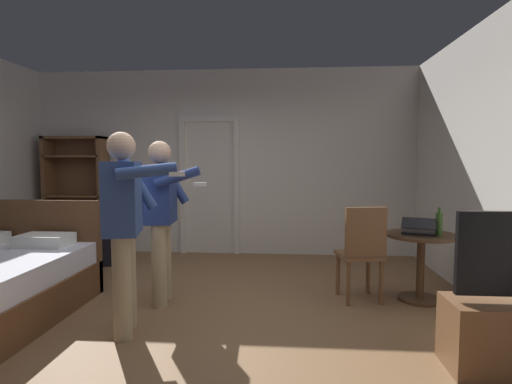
% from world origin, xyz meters
% --- Properties ---
extents(ground_plane, '(6.43, 6.43, 0.00)m').
position_xyz_m(ground_plane, '(0.00, 0.00, 0.00)').
color(ground_plane, olive).
extents(wall_back, '(6.09, 0.12, 2.84)m').
position_xyz_m(wall_back, '(0.00, 2.68, 1.42)').
color(wall_back, silver).
rests_on(wall_back, ground_plane).
extents(doorway_frame, '(0.93, 0.08, 2.13)m').
position_xyz_m(doorway_frame, '(-0.21, 2.60, 1.22)').
color(doorway_frame, white).
rests_on(doorway_frame, ground_plane).
extents(bookshelf, '(0.94, 0.32, 1.82)m').
position_xyz_m(bookshelf, '(-2.27, 2.46, 0.99)').
color(bookshelf, brown).
rests_on(bookshelf, ground_plane).
extents(side_table, '(0.71, 0.71, 0.70)m').
position_xyz_m(side_table, '(2.37, 0.65, 0.48)').
color(side_table, '#4C331E').
rests_on(side_table, ground_plane).
extents(laptop, '(0.41, 0.41, 0.17)m').
position_xyz_m(laptop, '(2.32, 0.61, 0.75)').
color(laptop, black).
rests_on(laptop, side_table).
extents(bottle_on_table, '(0.06, 0.06, 0.28)m').
position_xyz_m(bottle_on_table, '(2.51, 0.57, 0.82)').
color(bottle_on_table, '#33581E').
rests_on(bottle_on_table, side_table).
extents(wooden_chair, '(0.49, 0.49, 0.99)m').
position_xyz_m(wooden_chair, '(1.75, 0.56, 0.54)').
color(wooden_chair, brown).
rests_on(wooden_chair, ground_plane).
extents(person_blue_shirt, '(0.74, 0.62, 1.68)m').
position_xyz_m(person_blue_shirt, '(-0.35, -0.34, 0.98)').
color(person_blue_shirt, tan).
rests_on(person_blue_shirt, ground_plane).
extents(person_striped_shirt, '(0.65, 0.55, 1.64)m').
position_xyz_m(person_striped_shirt, '(-0.27, 0.39, 0.94)').
color(person_striped_shirt, tan).
rests_on(person_striped_shirt, ground_plane).
extents(suitcase_dark, '(0.71, 0.55, 0.43)m').
position_xyz_m(suitcase_dark, '(-1.63, 1.83, 0.21)').
color(suitcase_dark, black).
rests_on(suitcase_dark, ground_plane).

